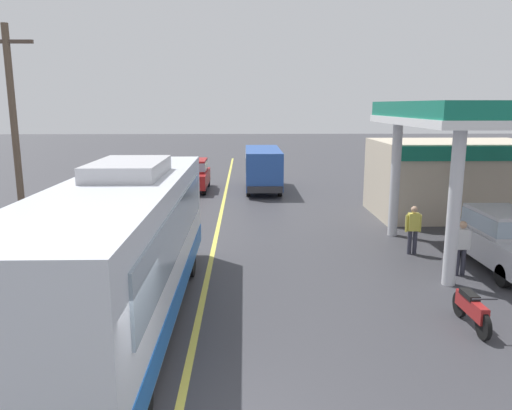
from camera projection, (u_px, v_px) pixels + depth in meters
name	position (u px, v px, depth m)	size (l,w,h in m)	color
ground	(224.00, 197.00, 27.09)	(120.00, 120.00, 0.00)	#38383D
lane_divider_stripe	(220.00, 218.00, 22.20)	(0.16, 50.00, 0.01)	#D8CC4C
coach_bus_main	(123.00, 253.00, 11.08)	(2.60, 11.04, 3.69)	silver
gas_station_roadside	(474.00, 163.00, 20.30)	(9.10, 11.95, 5.10)	#147259
car_at_pump	(503.00, 237.00, 15.18)	(1.70, 4.20, 1.82)	#B2B2B7
minibus_opposing_lane	(263.00, 165.00, 29.13)	(2.04, 6.13, 2.44)	#264C9E
motorcycle_parked_forecourt	(471.00, 308.00, 11.23)	(0.55, 1.80, 0.92)	black
pedestrian_near_pump	(462.00, 245.00, 14.55)	(0.55, 0.22, 1.66)	#33333F
pedestrian_by_shop	(413.00, 227.00, 16.65)	(0.55, 0.22, 1.66)	#33333F
car_trailing_behind_bus	(194.00, 173.00, 29.19)	(1.70, 4.20, 1.82)	maroon
utility_pole_roadside	(15.00, 133.00, 17.29)	(1.80, 0.24, 7.68)	brown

